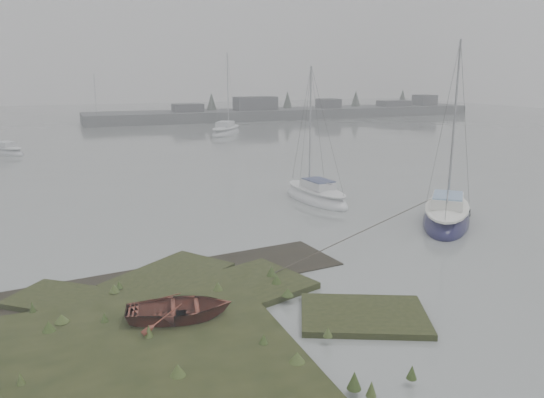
% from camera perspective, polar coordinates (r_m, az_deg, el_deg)
% --- Properties ---
extents(ground, '(160.00, 160.00, 0.00)m').
position_cam_1_polar(ground, '(43.40, -12.44, 4.20)').
color(ground, slate).
rests_on(ground, ground).
extents(far_shoreline, '(60.00, 8.00, 4.15)m').
position_cam_1_polar(far_shoreline, '(81.78, 2.54, 9.33)').
color(far_shoreline, '#4C4F51').
rests_on(far_shoreline, ground).
extents(sailboat_main, '(5.71, 6.04, 8.84)m').
position_cam_1_polar(sailboat_main, '(25.74, 18.25, -1.82)').
color(sailboat_main, '#121038').
rests_on(sailboat_main, ground).
extents(sailboat_white, '(2.34, 5.58, 7.65)m').
position_cam_1_polar(sailboat_white, '(28.71, 4.75, 0.30)').
color(sailboat_white, white).
rests_on(sailboat_white, ground).
extents(sailboat_far_a, '(4.01, 4.95, 6.87)m').
position_cam_1_polar(sailboat_far_a, '(50.51, -26.77, 4.59)').
color(sailboat_far_a, silver).
rests_on(sailboat_far_a, ground).
extents(sailboat_far_b, '(5.85, 6.71, 9.52)m').
position_cam_1_polar(sailboat_far_b, '(59.53, -4.97, 7.20)').
color(sailboat_far_b, '#ACAFB5').
rests_on(sailboat_far_b, ground).
extents(sailboat_far_c, '(5.32, 3.35, 7.14)m').
position_cam_1_polar(sailboat_far_c, '(73.73, -17.77, 7.76)').
color(sailboat_far_c, silver).
rests_on(sailboat_far_c, ground).
extents(dinghy, '(3.20, 2.55, 0.59)m').
position_cam_1_polar(dinghy, '(14.92, -9.90, -11.49)').
color(dinghy, maroon).
rests_on(dinghy, marsh_bank).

